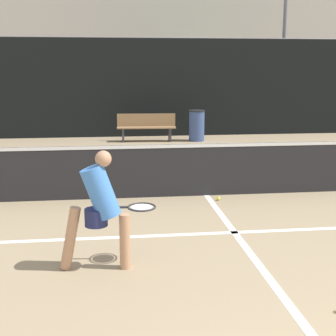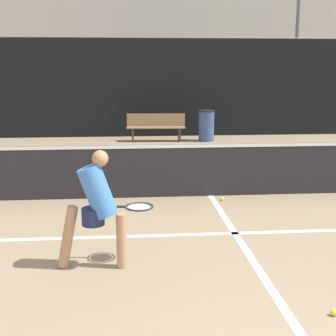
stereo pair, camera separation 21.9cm
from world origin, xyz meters
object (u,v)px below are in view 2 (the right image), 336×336
at_px(courtside_bench, 156,126).
at_px(parked_car, 189,110).
at_px(trash_bin, 206,126).
at_px(player_practicing, 97,205).

bearing_deg(courtside_bench, parked_car, 71.84).
xyz_separation_m(courtside_bench, parked_car, (1.55, 4.01, 0.14)).
xyz_separation_m(courtside_bench, trash_bin, (1.58, -0.12, 0.01)).
bearing_deg(trash_bin, courtside_bench, 175.56).
height_order(player_practicing, courtside_bench, player_practicing).
height_order(courtside_bench, trash_bin, trash_bin).
bearing_deg(courtside_bench, trash_bin, -1.51).
height_order(player_practicing, trash_bin, player_practicing).
relative_size(player_practicing, parked_car, 0.34).
bearing_deg(trash_bin, player_practicing, -106.68).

